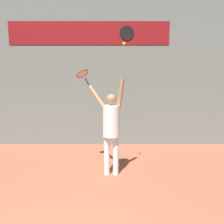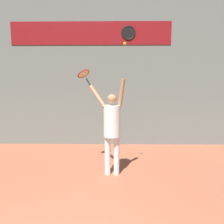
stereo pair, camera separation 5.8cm
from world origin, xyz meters
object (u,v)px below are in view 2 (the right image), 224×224
Objects in this scene: scoreboard_clock at (128,33)px; tennis_racket at (84,75)px; tennis_ball at (125,44)px; tennis_player at (112,125)px.

scoreboard_clock is 1.12× the size of tennis_racket.
tennis_player is at bearing 164.76° from tennis_ball.
tennis_ball is at bearing -26.55° from tennis_racket.
tennis_player is (-0.49, -2.40, -2.49)m from scoreboard_clock.
tennis_ball reaches higher than tennis_player.
tennis_player is at bearing -101.45° from scoreboard_clock.
tennis_ball is at bearing -15.24° from tennis_player.
tennis_player is 1.77m from tennis_ball.
scoreboard_clock reaches higher than tennis_player.
tennis_player is 5.45× the size of tennis_racket.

